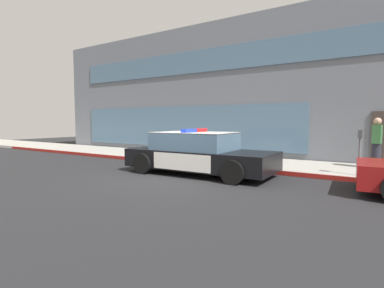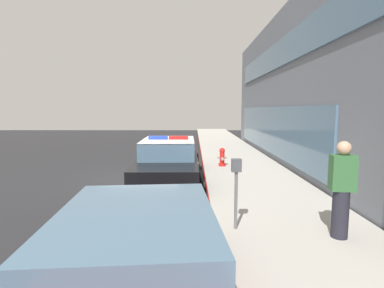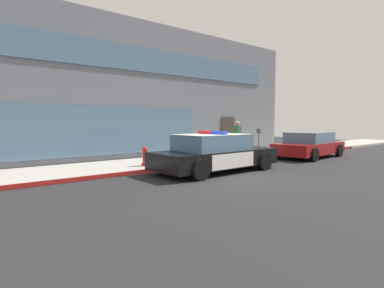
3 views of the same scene
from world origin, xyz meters
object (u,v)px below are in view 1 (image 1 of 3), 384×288
Objects in this scene: police_cruiser at (198,153)px; parking_meter at (360,144)px; fire_hydrant at (188,151)px; pedestrian_on_sidewalk at (377,143)px.

police_cruiser reaches higher than parking_meter.
police_cruiser is 6.82× the size of fire_hydrant.
pedestrian_on_sidewalk is 1.28× the size of parking_meter.
parking_meter is (6.32, -0.34, 0.58)m from fire_hydrant.
police_cruiser is 6.00m from pedestrian_on_sidewalk.
pedestrian_on_sidewalk reaches higher than fire_hydrant.
pedestrian_on_sidewalk is at bearing 12.14° from fire_hydrant.
police_cruiser is 4.85m from parking_meter.
pedestrian_on_sidewalk is (6.69, 1.44, 0.51)m from fire_hydrant.
parking_meter is at bearing -3.08° from fire_hydrant.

